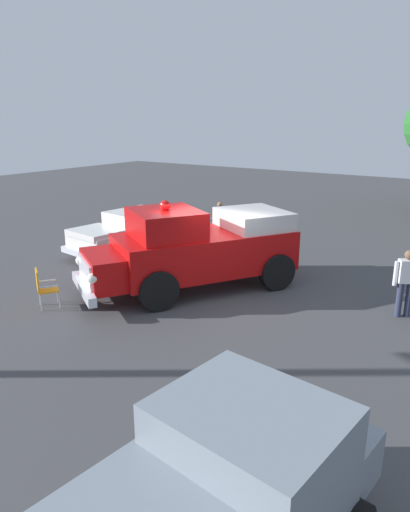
{
  "coord_description": "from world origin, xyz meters",
  "views": [
    {
      "loc": [
        -10.04,
        -6.47,
        4.62
      ],
      "look_at": [
        0.21,
        0.47,
        0.93
      ],
      "focal_mm": 32.29,
      "sensor_mm": 36.0,
      "label": 1
    }
  ],
  "objects": [
    {
      "name": "lawn_chair_by_car",
      "position": [
        -3.31,
        3.04,
        0.59
      ],
      "size": [
        0.68,
        0.68,
        1.02
      ],
      "color": "#B7BABF",
      "rests_on": "ground"
    },
    {
      "name": "ground_plane",
      "position": [
        0.0,
        0.0,
        0.0
      ],
      "size": [
        60.0,
        60.0,
        0.0
      ],
      "primitive_type": "plane",
      "color": "#424244"
    },
    {
      "name": "classic_hot_rod",
      "position": [
        1.71,
        4.75,
        0.75
      ],
      "size": [
        4.55,
        2.38,
        1.46
      ],
      "color": "black",
      "rests_on": "ground"
    },
    {
      "name": "vintage_fire_truck",
      "position": [
        0.01,
        0.59,
        1.2
      ],
      "size": [
        6.22,
        4.93,
        2.59
      ],
      "color": "black",
      "rests_on": "ground"
    },
    {
      "name": "lawn_chair_near_truck",
      "position": [
        6.14,
        3.71,
        0.59
      ],
      "size": [
        0.53,
        0.54,
        1.02
      ],
      "color": "#B7BABF",
      "rests_on": "ground"
    },
    {
      "name": "spectator_seated",
      "position": [
        6.01,
        3.7,
        0.7
      ],
      "size": [
        0.55,
        0.41,
        1.29
      ],
      "color": "#383842",
      "rests_on": "ground"
    },
    {
      "name": "spectator_standing",
      "position": [
        1.21,
        -4.65,
        0.96
      ],
      "size": [
        0.44,
        0.6,
        1.68
      ],
      "color": "#2D334C",
      "rests_on": "ground"
    }
  ]
}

